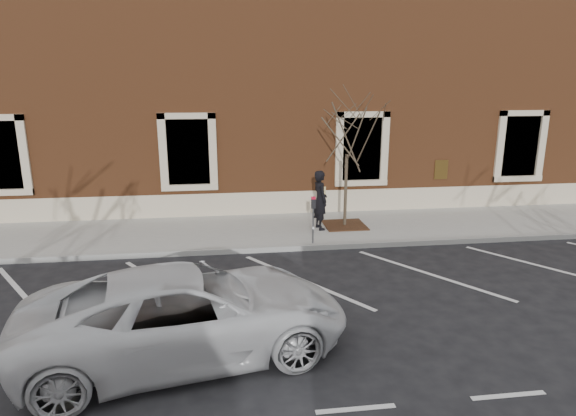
{
  "coord_description": "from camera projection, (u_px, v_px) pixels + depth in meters",
  "views": [
    {
      "loc": [
        -1.78,
        -12.9,
        4.63
      ],
      "look_at": [
        0.0,
        0.6,
        1.1
      ],
      "focal_mm": 30.0,
      "sensor_mm": 36.0,
      "label": 1
    }
  ],
  "objects": [
    {
      "name": "tree_grate",
      "position": [
        345.0,
        225.0,
        15.65
      ],
      "size": [
        1.32,
        1.32,
        0.03
      ],
      "primitive_type": "cube",
      "color": "#452716",
      "rests_on": "sidewalk_near"
    },
    {
      "name": "sapling",
      "position": [
        347.0,
        134.0,
        14.91
      ],
      "size": [
        2.54,
        2.54,
        4.23
      ],
      "color": "#45372A",
      "rests_on": "sidewalk_near"
    },
    {
      "name": "ground",
      "position": [
        291.0,
        250.0,
        13.76
      ],
      "size": [
        120.0,
        120.0,
        0.0
      ],
      "primitive_type": "plane",
      "color": "#28282B",
      "rests_on": "ground"
    },
    {
      "name": "parking_stripes",
      "position": [
        303.0,
        280.0,
        11.65
      ],
      "size": [
        28.0,
        4.4,
        0.01
      ],
      "primitive_type": null,
      "color": "silver",
      "rests_on": "ground"
    },
    {
      "name": "curb_near",
      "position": [
        291.0,
        248.0,
        13.7
      ],
      "size": [
        40.0,
        0.12,
        0.15
      ],
      "primitive_type": "cube",
      "color": "#9E9E99",
      "rests_on": "ground"
    },
    {
      "name": "building_civic",
      "position": [
        266.0,
        99.0,
        20.19
      ],
      "size": [
        40.0,
        8.62,
        8.0
      ],
      "color": "brown",
      "rests_on": "ground"
    },
    {
      "name": "parking_meter",
      "position": [
        313.0,
        211.0,
        13.69
      ],
      "size": [
        0.13,
        0.1,
        1.38
      ],
      "rotation": [
        0.0,
        0.0,
        0.11
      ],
      "color": "#595B60",
      "rests_on": "sidewalk_near"
    },
    {
      "name": "white_truck",
      "position": [
        188.0,
        313.0,
        8.34
      ],
      "size": [
        5.97,
        3.58,
        1.55
      ],
      "primitive_type": "imported",
      "rotation": [
        0.0,
        0.0,
        1.76
      ],
      "color": "silver",
      "rests_on": "ground"
    },
    {
      "name": "man",
      "position": [
        320.0,
        200.0,
        15.08
      ],
      "size": [
        0.57,
        0.76,
        1.88
      ],
      "primitive_type": "imported",
      "rotation": [
        0.0,
        0.0,
        1.77
      ],
      "color": "black",
      "rests_on": "sidewalk_near"
    },
    {
      "name": "sidewalk_near",
      "position": [
        283.0,
        230.0,
        15.42
      ],
      "size": [
        40.0,
        3.5,
        0.15
      ],
      "primitive_type": "cube",
      "color": "#A9A79E",
      "rests_on": "ground"
    }
  ]
}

